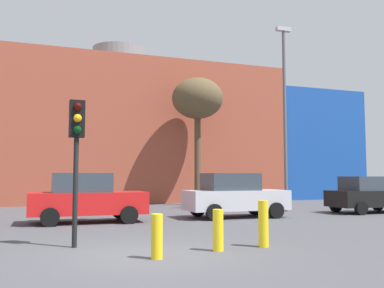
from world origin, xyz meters
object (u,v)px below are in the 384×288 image
street_lamp (285,107)px  traffic_light_island (77,138)px  bollard_yellow_1 (157,236)px  bollard_yellow_2 (263,224)px  parked_car_3 (234,195)px  parked_car_4 (368,195)px  bare_tree_0 (198,100)px  parked_car_2 (86,198)px  bollard_yellow_0 (218,230)px

street_lamp → traffic_light_island: bearing=-144.2°
bollard_yellow_1 → bollard_yellow_2: 2.85m
parked_car_3 → parked_car_4: parked_car_3 is taller
bare_tree_0 → street_lamp: 6.46m
parked_car_4 → bare_tree_0: (-5.65, 7.86, 5.50)m
parked_car_3 → traffic_light_island: bearing=-140.6°
parked_car_2 → bollard_yellow_1: 7.61m
traffic_light_island → parked_car_3: bearing=127.5°
bollard_yellow_0 → street_lamp: bearing=50.7°
parked_car_3 → traffic_light_island: size_ratio=1.19×
bollard_yellow_2 → street_lamp: street_lamp is taller
bollard_yellow_2 → bare_tree_0: bearing=75.7°
parked_car_3 → bollard_yellow_1: 9.24m
parked_car_3 → bollard_yellow_2: (-2.51, -6.96, -0.36)m
traffic_light_island → bollard_yellow_0: (3.03, -1.56, -2.13)m
parked_car_4 → bollard_yellow_0: parked_car_4 is taller
parked_car_4 → bollard_yellow_2: 11.72m
bollard_yellow_0 → street_lamp: size_ratio=0.10×
parked_car_2 → parked_car_3: (5.98, -0.00, 0.01)m
parked_car_3 → street_lamp: bearing=28.3°
bollard_yellow_2 → parked_car_2: bearing=116.5°
bare_tree_0 → street_lamp: (2.46, -5.85, -1.21)m
parked_car_3 → bollard_yellow_0: size_ratio=4.51×
parked_car_4 → bollard_yellow_0: (-10.67, -7.12, -0.38)m
parked_car_4 → street_lamp: 5.71m
parked_car_4 → bare_tree_0: size_ratio=0.51×
parked_car_2 → bollard_yellow_2: size_ratio=3.79×
parked_car_2 → traffic_light_island: (-0.79, -5.56, 1.69)m
bollard_yellow_0 → street_lamp: (7.48, 9.13, 4.67)m
bollard_yellow_1 → street_lamp: size_ratio=0.10×
parked_car_4 → bollard_yellow_0: size_ratio=4.19×
bollard_yellow_0 → bollard_yellow_1: size_ratio=1.03×
bollard_yellow_0 → traffic_light_island: bearing=152.8°
traffic_light_island → bollard_yellow_2: size_ratio=3.19×
bollard_yellow_2 → parked_car_3: bearing=70.2°
bare_tree_0 → parked_car_2: bearing=-132.7°
parked_car_3 → traffic_light_island: traffic_light_island is taller
traffic_light_island → bollard_yellow_0: 4.02m
traffic_light_island → bollard_yellow_1: bearing=34.6°
parked_car_4 → bollard_yellow_2: (-9.43, -6.96, -0.29)m
traffic_light_island → bollard_yellow_2: 4.94m
bollard_yellow_0 → street_lamp: 12.69m
bollard_yellow_0 → bollard_yellow_2: (1.24, 0.15, 0.08)m
bare_tree_0 → bollard_yellow_0: bearing=-108.5°
parked_car_3 → bare_tree_0: bearing=80.8°
street_lamp → bollard_yellow_2: bearing=-124.8°
parked_car_2 → bollard_yellow_1: (0.69, -7.56, -0.45)m
parked_car_3 → bollard_yellow_1: (-5.29, -7.56, -0.45)m
street_lamp → parked_car_3: bearing=-151.7°
bollard_yellow_1 → bare_tree_0: bearing=67.0°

